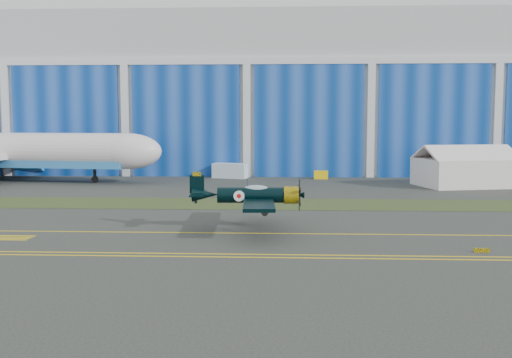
{
  "coord_description": "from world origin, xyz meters",
  "views": [
    {
      "loc": [
        6.89,
        -57.97,
        10.12
      ],
      "look_at": [
        3.78,
        5.43,
        3.89
      ],
      "focal_mm": 42.0,
      "sensor_mm": 36.0,
      "label": 1
    }
  ],
  "objects_px": {
    "tent": "(465,165)",
    "shipping_container": "(230,171)",
    "warbird": "(251,195)",
    "tug": "(321,175)"
  },
  "relations": [
    {
      "from": "warbird",
      "to": "tug",
      "type": "bearing_deg",
      "value": 76.31
    },
    {
      "from": "tent",
      "to": "tug",
      "type": "height_order",
      "value": "tent"
    },
    {
      "from": "tent",
      "to": "shipping_container",
      "type": "height_order",
      "value": "tent"
    },
    {
      "from": "shipping_container",
      "to": "tug",
      "type": "relative_size",
      "value": 2.5
    },
    {
      "from": "tent",
      "to": "tug",
      "type": "xyz_separation_m",
      "value": [
        -21.51,
        10.6,
        -2.51
      ]
    },
    {
      "from": "tent",
      "to": "shipping_container",
      "type": "xyz_separation_m",
      "value": [
        -37.41,
        11.23,
        -1.91
      ]
    },
    {
      "from": "shipping_container",
      "to": "tug",
      "type": "xyz_separation_m",
      "value": [
        15.9,
        -0.63,
        -0.6
      ]
    },
    {
      "from": "tent",
      "to": "warbird",
      "type": "bearing_deg",
      "value": -141.34
    },
    {
      "from": "shipping_container",
      "to": "tug",
      "type": "distance_m",
      "value": 15.92
    },
    {
      "from": "warbird",
      "to": "tug",
      "type": "distance_m",
      "value": 50.34
    }
  ]
}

